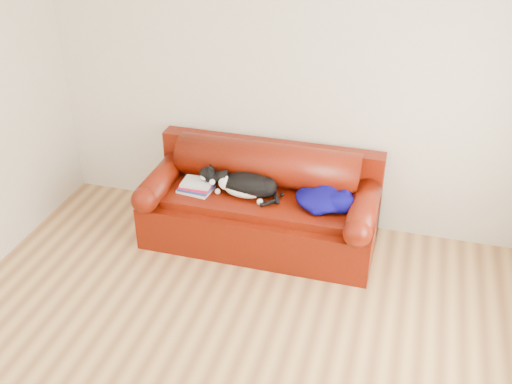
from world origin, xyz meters
TOP-DOWN VIEW (x-y plane):
  - ground at (0.00, 0.00)m, footprint 4.50×4.50m
  - room_shell at (0.12, 0.02)m, footprint 4.52×4.02m
  - sofa_base at (-0.10, 1.49)m, footprint 2.10×0.90m
  - sofa_back at (-0.10, 1.74)m, footprint 2.10×1.01m
  - book_stack at (-0.67, 1.40)m, footprint 0.32×0.26m
  - cat at (-0.20, 1.44)m, footprint 0.72×0.29m
  - blanket at (0.49, 1.46)m, footprint 0.59×0.47m

SIDE VIEW (x-z plane):
  - ground at x=0.00m, z-range 0.00..0.00m
  - sofa_base at x=-0.10m, z-range -0.01..0.49m
  - sofa_back at x=-0.10m, z-range 0.10..0.98m
  - book_stack at x=-0.67m, z-range 0.50..0.60m
  - blanket at x=0.49m, z-range 0.49..0.65m
  - cat at x=-0.20m, z-range 0.47..0.73m
  - room_shell at x=0.12m, z-range 0.36..2.97m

